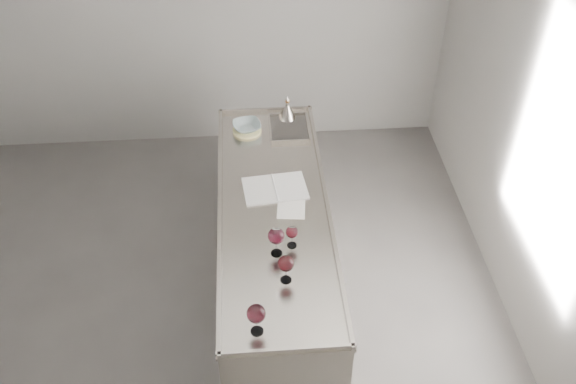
{
  "coord_description": "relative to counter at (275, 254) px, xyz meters",
  "views": [
    {
      "loc": [
        0.35,
        -2.98,
        3.87
      ],
      "look_at": [
        0.6,
        0.36,
        1.02
      ],
      "focal_mm": 40.0,
      "sensor_mm": 36.0,
      "label": 1
    }
  ],
  "objects": [
    {
      "name": "wine_glass_small",
      "position": [
        0.09,
        -0.38,
        0.58
      ],
      "size": [
        0.08,
        0.08,
        0.16
      ],
      "rotation": [
        0.0,
        0.0,
        -0.24
      ],
      "color": "white",
      "rests_on": "counter"
    },
    {
      "name": "notebook",
      "position": [
        0.02,
        0.19,
        0.47
      ],
      "size": [
        0.47,
        0.35,
        0.02
      ],
      "rotation": [
        0.0,
        0.0,
        0.1
      ],
      "color": "white",
      "rests_on": "counter"
    },
    {
      "name": "wine_glass_right",
      "position": [
        0.03,
        -0.67,
        0.61
      ],
      "size": [
        0.1,
        0.1,
        0.2
      ],
      "rotation": [
        0.0,
        0.0,
        -0.29
      ],
      "color": "white",
      "rests_on": "counter"
    },
    {
      "name": "ceramic_bowl",
      "position": [
        -0.16,
        0.92,
        0.51
      ],
      "size": [
        0.26,
        0.26,
        0.05
      ],
      "primitive_type": "imported",
      "rotation": [
        0.0,
        0.0,
        0.22
      ],
      "color": "#86999C",
      "rests_on": "trivet"
    },
    {
      "name": "wine_glass_left",
      "position": [
        -0.16,
        -1.04,
        0.62
      ],
      "size": [
        0.11,
        0.11,
        0.21
      ],
      "rotation": [
        0.0,
        0.0,
        -0.08
      ],
      "color": "white",
      "rests_on": "counter"
    },
    {
      "name": "room_shell",
      "position": [
        -0.5,
        -0.3,
        0.93
      ],
      "size": [
        4.54,
        5.04,
        2.84
      ],
      "color": "#524F4D",
      "rests_on": "ground"
    },
    {
      "name": "loose_paper_top",
      "position": [
        0.12,
        -0.0,
        0.47
      ],
      "size": [
        0.22,
        0.29,
        0.0
      ],
      "primitive_type": "cube",
      "rotation": [
        0.0,
        0.0,
        -0.12
      ],
      "color": "silver",
      "rests_on": "counter"
    },
    {
      "name": "trivet",
      "position": [
        -0.16,
        0.92,
        0.48
      ],
      "size": [
        0.23,
        0.23,
        0.02
      ],
      "primitive_type": "cylinder",
      "rotation": [
        0.0,
        0.0,
        0.0
      ],
      "color": "beige",
      "rests_on": "counter"
    },
    {
      "name": "wine_funnel",
      "position": [
        0.17,
        1.08,
        0.53
      ],
      "size": [
        0.14,
        0.14,
        0.21
      ],
      "rotation": [
        0.0,
        0.0,
        -0.02
      ],
      "color": "#A29A91",
      "rests_on": "counter"
    },
    {
      "name": "counter",
      "position": [
        0.0,
        0.0,
        0.0
      ],
      "size": [
        0.77,
        2.42,
        0.97
      ],
      "color": "#9E968E",
      "rests_on": "ground"
    },
    {
      "name": "wine_glass_middle",
      "position": [
        -0.01,
        -0.44,
        0.62
      ],
      "size": [
        0.11,
        0.11,
        0.21
      ],
      "rotation": [
        0.0,
        0.0,
        0.26
      ],
      "color": "white",
      "rests_on": "counter"
    }
  ]
}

